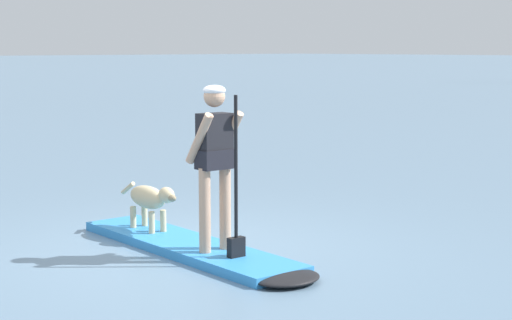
{
  "coord_description": "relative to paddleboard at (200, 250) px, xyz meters",
  "views": [
    {
      "loc": [
        7.06,
        -5.39,
        2.18
      ],
      "look_at": [
        0.0,
        1.0,
        0.9
      ],
      "focal_mm": 58.87,
      "sensor_mm": 36.0,
      "label": 1
    }
  ],
  "objects": [
    {
      "name": "person_paddler",
      "position": [
        0.29,
        -0.01,
        1.04
      ],
      "size": [
        0.61,
        0.49,
        1.71
      ],
      "color": "tan",
      "rests_on": "paddleboard"
    },
    {
      "name": "ground_plane",
      "position": [
        -0.23,
        0.01,
        -0.05
      ],
      "size": [
        400.0,
        400.0,
        0.0
      ],
      "primitive_type": "plane",
      "color": "slate"
    },
    {
      "name": "paddleboard",
      "position": [
        0.0,
        0.0,
        0.0
      ],
      "size": [
        3.54,
        0.87,
        0.1
      ],
      "color": "#338CD8",
      "rests_on": "ground_plane"
    },
    {
      "name": "dog",
      "position": [
        -0.97,
        0.05,
        0.42
      ],
      "size": [
        1.13,
        0.25,
        0.55
      ],
      "color": "#CCB78C",
      "rests_on": "paddleboard"
    }
  ]
}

